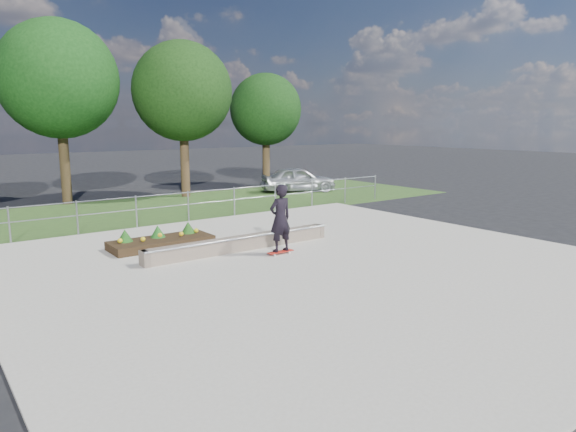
% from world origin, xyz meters
% --- Properties ---
extents(ground, '(120.00, 120.00, 0.00)m').
position_xyz_m(ground, '(0.00, 0.00, 0.00)').
color(ground, black).
rests_on(ground, ground).
extents(grass_verge, '(30.00, 8.00, 0.02)m').
position_xyz_m(grass_verge, '(0.00, 11.00, 0.01)').
color(grass_verge, '#2D4C1E').
rests_on(grass_verge, ground).
extents(concrete_slab, '(15.00, 15.00, 0.06)m').
position_xyz_m(concrete_slab, '(0.00, 0.00, 0.03)').
color(concrete_slab, '#A8A395').
rests_on(concrete_slab, ground).
extents(fence, '(20.06, 0.06, 1.20)m').
position_xyz_m(fence, '(0.00, 7.50, 0.77)').
color(fence, '#999DA2').
rests_on(fence, ground).
extents(tree_mid_left, '(5.25, 5.25, 8.25)m').
position_xyz_m(tree_mid_left, '(-2.50, 15.00, 5.61)').
color(tree_mid_left, black).
rests_on(tree_mid_left, ground).
extents(tree_mid_right, '(4.90, 4.90, 7.70)m').
position_xyz_m(tree_mid_right, '(3.00, 14.00, 5.23)').
color(tree_mid_right, '#372516').
rests_on(tree_mid_right, ground).
extents(tree_far_right, '(4.20, 4.20, 6.60)m').
position_xyz_m(tree_far_right, '(9.00, 15.50, 4.48)').
color(tree_far_right, '#382816').
rests_on(tree_far_right, ground).
extents(grind_ledge, '(6.00, 0.44, 0.43)m').
position_xyz_m(grind_ledge, '(-0.76, 2.47, 0.26)').
color(grind_ledge, brown).
rests_on(grind_ledge, concrete_slab).
extents(planter_bed, '(3.00, 1.20, 0.61)m').
position_xyz_m(planter_bed, '(-2.47, 4.28, 0.24)').
color(planter_bed, black).
rests_on(planter_bed, concrete_slab).
extents(skateboarder, '(0.80, 0.46, 1.97)m').
position_xyz_m(skateboarder, '(-0.14, 1.40, 1.08)').
color(skateboarder, white).
rests_on(skateboarder, concrete_slab).
extents(parked_car, '(4.34, 2.99, 1.37)m').
position_xyz_m(parked_car, '(8.74, 12.02, 0.69)').
color(parked_car, '#A0A4A9').
rests_on(parked_car, ground).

